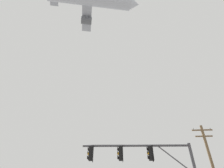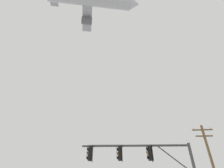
% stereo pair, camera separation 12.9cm
% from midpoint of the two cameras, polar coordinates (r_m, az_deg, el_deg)
% --- Properties ---
extents(signal_pole_near, '(7.48, 0.67, 5.85)m').
position_cam_midpoint_polar(signal_pole_near, '(13.67, 10.82, -22.21)').
color(signal_pole_near, '#4C4C51').
rests_on(signal_pole_near, ground).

